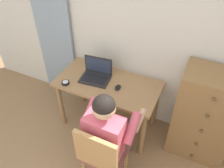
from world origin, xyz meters
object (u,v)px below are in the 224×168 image
object	(u,v)px
laptop	(96,74)
person_seated	(110,129)
dresser	(204,116)
desk_clock	(65,83)
desk	(108,90)
chair	(102,154)
computer_mouse	(118,88)

from	to	relation	value
laptop	person_seated	bearing A→B (deg)	-51.96
laptop	dresser	bearing A→B (deg)	3.19
dresser	desk_clock	world-z (taller)	dresser
desk	desk_clock	world-z (taller)	desk_clock
chair	desk_clock	world-z (taller)	chair
computer_mouse	desk_clock	xyz separation A→B (m)	(-0.58, -0.18, -0.00)
desk	laptop	bearing A→B (deg)	168.53
computer_mouse	desk_clock	bearing A→B (deg)	-164.56
desk_clock	dresser	bearing A→B (deg)	11.82
desk	laptop	distance (m)	0.23
dresser	person_seated	world-z (taller)	person_seated
chair	desk	bearing A→B (deg)	111.54
dresser	computer_mouse	bearing A→B (deg)	-171.48
person_seated	desk_clock	xyz separation A→B (m)	(-0.73, 0.34, 0.06)
desk	person_seated	size ratio (longest dim) A/B	1.01
desk	dresser	xyz separation A→B (m)	(1.11, 0.11, -0.05)
laptop	desk_clock	world-z (taller)	laptop
desk_clock	computer_mouse	bearing A→B (deg)	17.13
laptop	desk_clock	xyz separation A→B (m)	(-0.27, -0.25, -0.04)
person_seated	desk_clock	world-z (taller)	person_seated
dresser	person_seated	bearing A→B (deg)	-140.86
dresser	laptop	xyz separation A→B (m)	(-1.28, -0.07, 0.20)
laptop	desk_clock	distance (m)	0.37
desk	computer_mouse	size ratio (longest dim) A/B	12.11
desk	person_seated	distance (m)	0.63
desk	dresser	distance (m)	1.12
desk_clock	laptop	bearing A→B (deg)	43.31
laptop	computer_mouse	xyz separation A→B (m)	(0.31, -0.07, -0.04)
dresser	computer_mouse	size ratio (longest dim) A/B	11.28
desk	dresser	world-z (taller)	dresser
person_seated	desk_clock	bearing A→B (deg)	155.08
computer_mouse	person_seated	bearing A→B (deg)	-75.61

